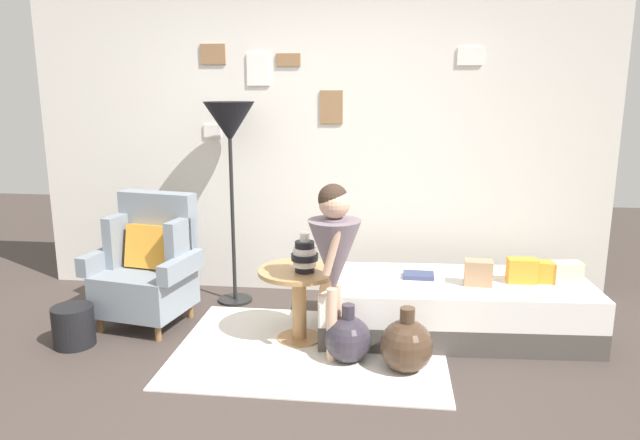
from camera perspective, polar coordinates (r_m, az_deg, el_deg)
ground_plane at (r=3.53m, az=-4.46°, el=-17.05°), size 12.00×12.00×0.00m
gallery_wall at (r=5.00m, az=-0.35°, el=7.64°), size 4.80×0.12×2.60m
rug at (r=4.13m, az=-0.90°, el=-12.26°), size 1.80×1.36×0.01m
armchair at (r=4.62m, az=-16.12°, el=-4.25°), size 0.83×0.69×0.97m
daybed at (r=4.41m, az=12.71°, el=-8.16°), size 1.94×0.90×0.40m
pillow_head at (r=4.51m, az=22.61°, el=-4.67°), size 0.21×0.15×0.15m
pillow_mid at (r=4.47m, az=20.53°, el=-4.67°), size 0.21×0.14×0.15m
pillow_back at (r=4.41m, az=18.82°, el=-4.62°), size 0.20×0.12×0.17m
pillow_extra at (r=4.26m, az=14.97°, el=-4.92°), size 0.20×0.13×0.18m
side_table at (r=4.14m, az=-2.01°, el=-6.68°), size 0.57×0.57×0.52m
vase_striped at (r=4.00m, az=-1.48°, el=-3.46°), size 0.18×0.18×0.27m
floor_lamp at (r=4.74m, az=-8.67°, el=8.55°), size 0.40×0.40×1.63m
person_child at (r=3.75m, az=1.38°, el=-2.77°), size 0.34×0.34×1.16m
book_on_daybed at (r=4.36m, az=9.44°, el=-5.27°), size 0.22×0.17×0.03m
demijohn_near at (r=3.91m, az=2.70°, el=-11.32°), size 0.30×0.30×0.39m
demijohn_far at (r=3.82m, az=8.29°, el=-11.82°), size 0.33×0.33×0.42m
magazine_basket at (r=4.47m, az=-22.59°, el=-9.38°), size 0.28×0.28×0.28m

